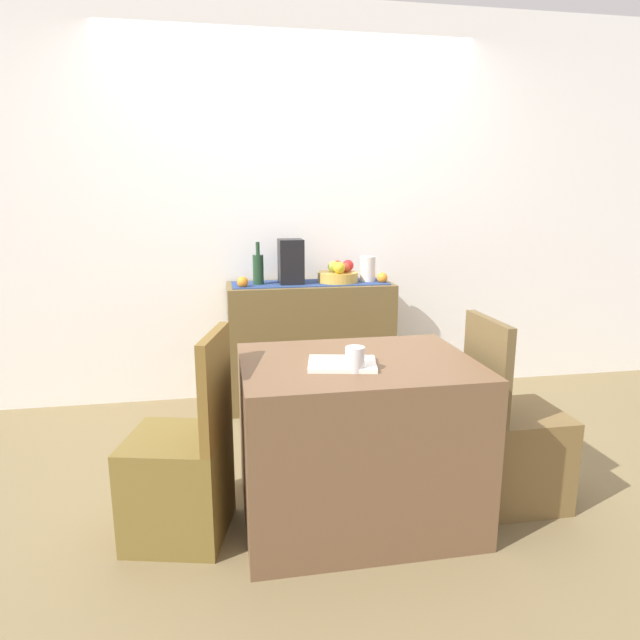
# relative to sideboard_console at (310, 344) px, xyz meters

# --- Properties ---
(ground_plane) EXTENTS (6.40, 6.40, 0.02)m
(ground_plane) POSITION_rel_sideboard_console_xyz_m (-0.07, -0.92, -0.44)
(ground_plane) COLOR olive
(ground_plane) RESTS_ON ground
(room_wall_rear) EXTENTS (6.40, 0.06, 2.70)m
(room_wall_rear) POSITION_rel_sideboard_console_xyz_m (-0.07, 0.26, 0.92)
(room_wall_rear) COLOR white
(room_wall_rear) RESTS_ON ground
(sideboard_console) EXTENTS (1.12, 0.42, 0.85)m
(sideboard_console) POSITION_rel_sideboard_console_xyz_m (0.00, 0.00, 0.00)
(sideboard_console) COLOR brown
(sideboard_console) RESTS_ON ground
(table_runner) EXTENTS (1.05, 0.32, 0.01)m
(table_runner) POSITION_rel_sideboard_console_xyz_m (0.00, 0.00, 0.43)
(table_runner) COLOR navy
(table_runner) RESTS_ON sideboard_console
(fruit_bowl) EXTENTS (0.28, 0.28, 0.07)m
(fruit_bowl) POSITION_rel_sideboard_console_xyz_m (0.19, 0.00, 0.47)
(fruit_bowl) COLOR gold
(fruit_bowl) RESTS_ON table_runner
(apple_rear) EXTENTS (0.08, 0.08, 0.08)m
(apple_rear) POSITION_rel_sideboard_console_xyz_m (0.16, 0.00, 0.54)
(apple_rear) COLOR olive
(apple_rear) RESTS_ON fruit_bowl
(apple_left) EXTENTS (0.06, 0.06, 0.06)m
(apple_left) POSITION_rel_sideboard_console_xyz_m (0.24, -0.02, 0.53)
(apple_left) COLOR #B63822
(apple_left) RESTS_ON fruit_bowl
(apple_front) EXTENTS (0.07, 0.07, 0.07)m
(apple_front) POSITION_rel_sideboard_console_xyz_m (0.21, 0.09, 0.54)
(apple_front) COLOR #A82E1F
(apple_front) RESTS_ON fruit_bowl
(apple_upper) EXTENTS (0.08, 0.08, 0.08)m
(apple_upper) POSITION_rel_sideboard_console_xyz_m (0.27, 0.04, 0.54)
(apple_upper) COLOR red
(apple_upper) RESTS_ON fruit_bowl
(apple_right) EXTENTS (0.08, 0.08, 0.08)m
(apple_right) POSITION_rel_sideboard_console_xyz_m (0.18, -0.09, 0.54)
(apple_right) COLOR gold
(apple_right) RESTS_ON fruit_bowl
(wine_bottle) EXTENTS (0.07, 0.07, 0.29)m
(wine_bottle) POSITION_rel_sideboard_console_xyz_m (-0.35, 0.00, 0.53)
(wine_bottle) COLOR #1F3E24
(wine_bottle) RESTS_ON sideboard_console
(coffee_maker) EXTENTS (0.16, 0.18, 0.30)m
(coffee_maker) POSITION_rel_sideboard_console_xyz_m (-0.13, 0.00, 0.58)
(coffee_maker) COLOR black
(coffee_maker) RESTS_ON sideboard_console
(ceramic_vase) EXTENTS (0.10, 0.10, 0.18)m
(ceramic_vase) POSITION_rel_sideboard_console_xyz_m (0.40, 0.00, 0.51)
(ceramic_vase) COLOR silver
(ceramic_vase) RESTS_ON sideboard_console
(orange_loose_mid) EXTENTS (0.07, 0.07, 0.07)m
(orange_loose_mid) POSITION_rel_sideboard_console_xyz_m (-0.46, -0.09, 0.46)
(orange_loose_mid) COLOR orange
(orange_loose_mid) RESTS_ON sideboard_console
(orange_loose_far) EXTENTS (0.07, 0.07, 0.07)m
(orange_loose_far) POSITION_rel_sideboard_console_xyz_m (0.49, -0.07, 0.46)
(orange_loose_far) COLOR orange
(orange_loose_far) RESTS_ON sideboard_console
(dining_table) EXTENTS (1.00, 0.75, 0.74)m
(dining_table) POSITION_rel_sideboard_console_xyz_m (-0.03, -1.44, -0.06)
(dining_table) COLOR brown
(dining_table) RESTS_ON ground
(open_book) EXTENTS (0.32, 0.26, 0.02)m
(open_book) POSITION_rel_sideboard_console_xyz_m (-0.11, -1.51, 0.32)
(open_book) COLOR white
(open_book) RESTS_ON dining_table
(coffee_cup) EXTENTS (0.08, 0.08, 0.10)m
(coffee_cup) POSITION_rel_sideboard_console_xyz_m (-0.08, -1.59, 0.36)
(coffee_cup) COLOR silver
(coffee_cup) RESTS_ON dining_table
(chair_near_window) EXTENTS (0.48, 0.48, 0.90)m
(chair_near_window) POSITION_rel_sideboard_console_xyz_m (-0.79, -1.44, -0.16)
(chair_near_window) COLOR brown
(chair_near_window) RESTS_ON ground
(chair_by_corner) EXTENTS (0.40, 0.40, 0.90)m
(chair_by_corner) POSITION_rel_sideboard_console_xyz_m (0.74, -1.44, -0.16)
(chair_by_corner) COLOR brown
(chair_by_corner) RESTS_ON ground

